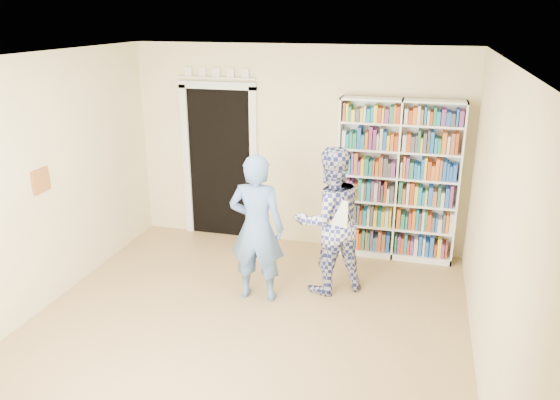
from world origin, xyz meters
name	(u,v)px	position (x,y,z in m)	size (l,w,h in m)	color
floor	(239,336)	(0.00, 0.00, 0.00)	(5.00, 5.00, 0.00)	#A98351
ceiling	(231,59)	(0.00, 0.00, 2.70)	(5.00, 5.00, 0.00)	white
wall_back	(297,148)	(0.00, 2.50, 1.35)	(4.50, 4.50, 0.00)	#F4E6A8
wall_left	(27,191)	(-2.25, 0.00, 1.35)	(5.00, 5.00, 0.00)	#F4E6A8
wall_right	(494,234)	(2.25, 0.00, 1.35)	(5.00, 5.00, 0.00)	#F4E6A8
bookshelf	(397,180)	(1.35, 2.34, 1.05)	(1.51, 0.28, 2.08)	white
doorway	(220,156)	(-1.10, 2.48, 1.18)	(1.10, 0.08, 2.43)	black
wall_art	(41,181)	(-2.23, 0.20, 1.40)	(0.03, 0.25, 0.25)	brown
man_blue	(257,228)	(-0.06, 0.83, 0.84)	(0.61, 0.40, 1.68)	#5479BB
man_plaid	(329,221)	(0.68, 1.22, 0.86)	(0.83, 0.65, 1.71)	navy
paper_sheet	(338,213)	(0.81, 1.00, 1.04)	(0.22, 0.01, 0.31)	white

